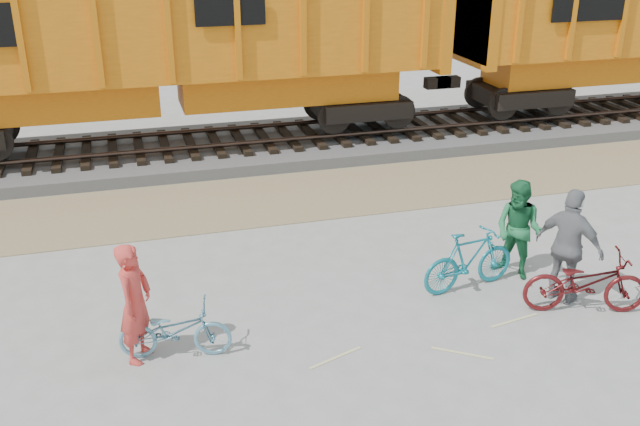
# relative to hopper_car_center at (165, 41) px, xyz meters

# --- Properties ---
(ground) EXTENTS (120.00, 120.00, 0.00)m
(ground) POSITION_rel_hopper_car_center_xyz_m (2.39, -9.00, -3.01)
(ground) COLOR #9E9E99
(ground) RESTS_ON ground
(gravel_strip) EXTENTS (120.00, 3.00, 0.02)m
(gravel_strip) POSITION_rel_hopper_car_center_xyz_m (2.39, -3.50, -3.00)
(gravel_strip) COLOR tan
(gravel_strip) RESTS_ON ground
(ballast_bed) EXTENTS (120.00, 4.00, 0.30)m
(ballast_bed) POSITION_rel_hopper_car_center_xyz_m (2.39, 0.00, -2.86)
(ballast_bed) COLOR slate
(ballast_bed) RESTS_ON ground
(track) EXTENTS (120.00, 2.60, 0.24)m
(track) POSITION_rel_hopper_car_center_xyz_m (2.39, 0.00, -2.53)
(track) COLOR black
(track) RESTS_ON ballast_bed
(hopper_car_center) EXTENTS (14.00, 3.13, 4.65)m
(hopper_car_center) POSITION_rel_hopper_car_center_xyz_m (0.00, 0.00, 0.00)
(hopper_car_center) COLOR black
(hopper_car_center) RESTS_ON track
(bicycle_blue) EXTENTS (1.68, 0.87, 0.84)m
(bicycle_blue) POSITION_rel_hopper_car_center_xyz_m (-0.80, -9.11, -2.58)
(bicycle_blue) COLOR #5F9AB2
(bicycle_blue) RESTS_ON ground
(bicycle_teal) EXTENTS (1.82, 0.78, 1.06)m
(bicycle_teal) POSITION_rel_hopper_car_center_xyz_m (4.15, -8.43, -2.48)
(bicycle_teal) COLOR #13788A
(bicycle_teal) RESTS_ON ground
(bicycle_maroon) EXTENTS (2.05, 1.22, 1.02)m
(bicycle_maroon) POSITION_rel_hopper_car_center_xyz_m (5.57, -9.62, -2.50)
(bicycle_maroon) COLOR #541113
(bicycle_maroon) RESTS_ON ground
(person_solo) EXTENTS (0.68, 0.78, 1.79)m
(person_solo) POSITION_rel_hopper_car_center_xyz_m (-1.30, -9.01, -2.11)
(person_solo) COLOR red
(person_solo) RESTS_ON ground
(person_man) EXTENTS (1.02, 1.08, 1.76)m
(person_man) POSITION_rel_hopper_car_center_xyz_m (5.15, -8.23, -2.13)
(person_man) COLOR #1F6A3D
(person_man) RESTS_ON ground
(person_woman) EXTENTS (0.98, 1.22, 1.94)m
(person_woman) POSITION_rel_hopper_car_center_xyz_m (5.47, -9.22, -2.04)
(person_woman) COLOR slate
(person_woman) RESTS_ON ground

